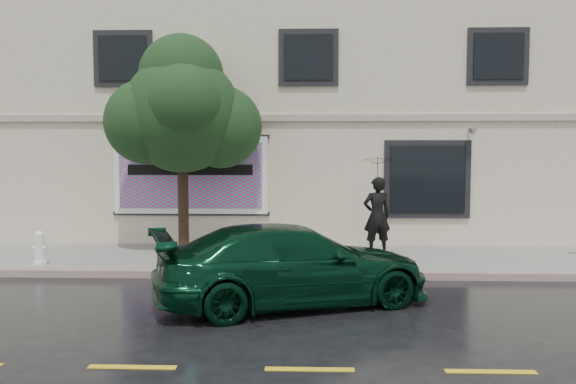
{
  "coord_description": "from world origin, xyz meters",
  "views": [
    {
      "loc": [
        -0.04,
        -10.22,
        2.66
      ],
      "look_at": [
        -0.46,
        2.2,
        1.79
      ],
      "focal_mm": 35.0,
      "sensor_mm": 36.0,
      "label": 1
    }
  ],
  "objects_px": {
    "car": "(293,264)",
    "pedestrian": "(377,216)",
    "street_tree": "(182,115)",
    "fire_hydrant": "(40,248)"
  },
  "relations": [
    {
      "from": "car",
      "to": "pedestrian",
      "type": "distance_m",
      "value": 4.58
    },
    {
      "from": "car",
      "to": "pedestrian",
      "type": "relative_size",
      "value": 2.52
    },
    {
      "from": "street_tree",
      "to": "fire_hydrant",
      "type": "bearing_deg",
      "value": -149.82
    },
    {
      "from": "car",
      "to": "street_tree",
      "type": "xyz_separation_m",
      "value": [
        -2.88,
        4.28,
        2.9
      ]
    },
    {
      "from": "fire_hydrant",
      "to": "pedestrian",
      "type": "bearing_deg",
      "value": -8.68
    },
    {
      "from": "street_tree",
      "to": "car",
      "type": "bearing_deg",
      "value": -56.04
    },
    {
      "from": "street_tree",
      "to": "fire_hydrant",
      "type": "distance_m",
      "value": 4.56
    },
    {
      "from": "pedestrian",
      "to": "car",
      "type": "bearing_deg",
      "value": 52.01
    },
    {
      "from": "street_tree",
      "to": "pedestrian",
      "type": "bearing_deg",
      "value": -1.87
    },
    {
      "from": "pedestrian",
      "to": "street_tree",
      "type": "xyz_separation_m",
      "value": [
        -4.85,
        0.16,
        2.5
      ]
    }
  ]
}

